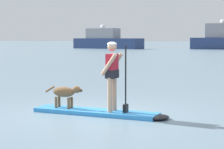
{
  "coord_description": "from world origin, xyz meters",
  "views": [
    {
      "loc": [
        4.55,
        -9.06,
        1.87
      ],
      "look_at": [
        0.0,
        1.0,
        0.9
      ],
      "focal_mm": 66.95,
      "sensor_mm": 36.0,
      "label": 1
    }
  ],
  "objects_px": {
    "person_paddler": "(113,71)",
    "dog": "(65,93)",
    "paddleboard": "(104,113)",
    "moored_boat_port": "(107,41)"
  },
  "relations": [
    {
      "from": "moored_boat_port",
      "to": "paddleboard",
      "type": "bearing_deg",
      "value": -65.0
    },
    {
      "from": "paddleboard",
      "to": "moored_boat_port",
      "type": "xyz_separation_m",
      "value": [
        -26.66,
        57.17,
        1.29
      ]
    },
    {
      "from": "person_paddler",
      "to": "dog",
      "type": "distance_m",
      "value": 1.42
    },
    {
      "from": "paddleboard",
      "to": "dog",
      "type": "distance_m",
      "value": 1.15
    },
    {
      "from": "person_paddler",
      "to": "dog",
      "type": "height_order",
      "value": "person_paddler"
    },
    {
      "from": "person_paddler",
      "to": "moored_boat_port",
      "type": "height_order",
      "value": "moored_boat_port"
    },
    {
      "from": "dog",
      "to": "moored_boat_port",
      "type": "distance_m",
      "value": 62.67
    },
    {
      "from": "paddleboard",
      "to": "person_paddler",
      "type": "relative_size",
      "value": 2.06
    },
    {
      "from": "person_paddler",
      "to": "moored_boat_port",
      "type": "xyz_separation_m",
      "value": [
        -26.9,
        57.17,
        0.27
      ]
    },
    {
      "from": "moored_boat_port",
      "to": "dog",
      "type": "bearing_deg",
      "value": -65.89
    }
  ]
}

